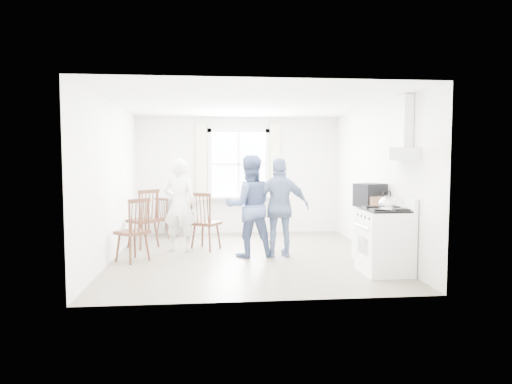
{
  "coord_description": "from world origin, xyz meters",
  "views": [
    {
      "loc": [
        -0.61,
        -7.73,
        1.68
      ],
      "look_at": [
        0.17,
        0.2,
        1.09
      ],
      "focal_mm": 32.0,
      "sensor_mm": 36.0,
      "label": 1
    }
  ],
  "objects_px": {
    "gas_stove": "(385,240)",
    "windsor_chair_c": "(137,223)",
    "person_right": "(280,208)",
    "person_left": "(180,205)",
    "person_mid": "(249,206)",
    "low_cabinet": "(373,235)",
    "stereo_stack": "(370,195)",
    "windsor_chair_a": "(147,212)",
    "windsor_chair_b": "(203,215)"
  },
  "relations": [
    {
      "from": "windsor_chair_b",
      "to": "person_left",
      "type": "bearing_deg",
      "value": -178.59
    },
    {
      "from": "low_cabinet",
      "to": "windsor_chair_c",
      "type": "bearing_deg",
      "value": 174.51
    },
    {
      "from": "gas_stove",
      "to": "stereo_stack",
      "type": "height_order",
      "value": "stereo_stack"
    },
    {
      "from": "windsor_chair_b",
      "to": "person_right",
      "type": "height_order",
      "value": "person_right"
    },
    {
      "from": "windsor_chair_a",
      "to": "gas_stove",
      "type": "bearing_deg",
      "value": -30.86
    },
    {
      "from": "gas_stove",
      "to": "person_mid",
      "type": "bearing_deg",
      "value": 144.72
    },
    {
      "from": "stereo_stack",
      "to": "person_left",
      "type": "relative_size",
      "value": 0.31
    },
    {
      "from": "person_mid",
      "to": "stereo_stack",
      "type": "bearing_deg",
      "value": 157.17
    },
    {
      "from": "person_left",
      "to": "person_mid",
      "type": "height_order",
      "value": "person_mid"
    },
    {
      "from": "windsor_chair_b",
      "to": "windsor_chair_c",
      "type": "distance_m",
      "value": 1.33
    },
    {
      "from": "windsor_chair_a",
      "to": "windsor_chair_c",
      "type": "relative_size",
      "value": 1.06
    },
    {
      "from": "stereo_stack",
      "to": "windsor_chair_a",
      "type": "height_order",
      "value": "stereo_stack"
    },
    {
      "from": "gas_stove",
      "to": "stereo_stack",
      "type": "xyz_separation_m",
      "value": [
        0.04,
        0.76,
        0.6
      ]
    },
    {
      "from": "low_cabinet",
      "to": "windsor_chair_b",
      "type": "height_order",
      "value": "windsor_chair_b"
    },
    {
      "from": "windsor_chair_a",
      "to": "windsor_chair_c",
      "type": "height_order",
      "value": "windsor_chair_a"
    },
    {
      "from": "stereo_stack",
      "to": "person_left",
      "type": "xyz_separation_m",
      "value": [
        -3.13,
        1.13,
        -0.25
      ]
    },
    {
      "from": "stereo_stack",
      "to": "person_left",
      "type": "height_order",
      "value": "person_left"
    },
    {
      "from": "windsor_chair_b",
      "to": "person_left",
      "type": "xyz_separation_m",
      "value": [
        -0.41,
        -0.01,
        0.18
      ]
    },
    {
      "from": "windsor_chair_b",
      "to": "low_cabinet",
      "type": "bearing_deg",
      "value": -23.4
    },
    {
      "from": "gas_stove",
      "to": "windsor_chair_c",
      "type": "relative_size",
      "value": 1.07
    },
    {
      "from": "person_left",
      "to": "windsor_chair_c",
      "type": "bearing_deg",
      "value": 66.99
    },
    {
      "from": "low_cabinet",
      "to": "person_right",
      "type": "relative_size",
      "value": 0.53
    },
    {
      "from": "stereo_stack",
      "to": "person_right",
      "type": "xyz_separation_m",
      "value": [
        -1.39,
        0.49,
        -0.24
      ]
    },
    {
      "from": "gas_stove",
      "to": "windsor_chair_b",
      "type": "bearing_deg",
      "value": 144.83
    },
    {
      "from": "windsor_chair_a",
      "to": "person_left",
      "type": "relative_size",
      "value": 0.66
    },
    {
      "from": "windsor_chair_b",
      "to": "gas_stove",
      "type": "bearing_deg",
      "value": -35.17
    },
    {
      "from": "windsor_chair_b",
      "to": "person_mid",
      "type": "xyz_separation_m",
      "value": [
        0.81,
        -0.56,
        0.21
      ]
    },
    {
      "from": "windsor_chair_c",
      "to": "person_left",
      "type": "height_order",
      "value": "person_left"
    },
    {
      "from": "gas_stove",
      "to": "windsor_chair_a",
      "type": "xyz_separation_m",
      "value": [
        -3.73,
        2.23,
        0.2
      ]
    },
    {
      "from": "low_cabinet",
      "to": "person_mid",
      "type": "relative_size",
      "value": 0.52
    },
    {
      "from": "gas_stove",
      "to": "person_right",
      "type": "xyz_separation_m",
      "value": [
        -1.36,
        1.25,
        0.36
      ]
    },
    {
      "from": "stereo_stack",
      "to": "low_cabinet",
      "type": "bearing_deg",
      "value": -59.0
    },
    {
      "from": "windsor_chair_b",
      "to": "windsor_chair_c",
      "type": "height_order",
      "value": "windsor_chair_b"
    },
    {
      "from": "low_cabinet",
      "to": "windsor_chair_b",
      "type": "xyz_separation_m",
      "value": [
        -2.76,
        1.19,
        0.21
      ]
    },
    {
      "from": "person_mid",
      "to": "gas_stove",
      "type": "bearing_deg",
      "value": 138.56
    },
    {
      "from": "low_cabinet",
      "to": "windsor_chair_a",
      "type": "distance_m",
      "value": 4.1
    },
    {
      "from": "windsor_chair_c",
      "to": "person_right",
      "type": "relative_size",
      "value": 0.62
    },
    {
      "from": "low_cabinet",
      "to": "windsor_chair_c",
      "type": "xyz_separation_m",
      "value": [
        -3.8,
        0.36,
        0.19
      ]
    },
    {
      "from": "person_right",
      "to": "windsor_chair_c",
      "type": "bearing_deg",
      "value": 3.12
    },
    {
      "from": "windsor_chair_c",
      "to": "stereo_stack",
      "type": "bearing_deg",
      "value": -4.69
    },
    {
      "from": "low_cabinet",
      "to": "gas_stove",
      "type": "bearing_deg",
      "value": -95.68
    },
    {
      "from": "windsor_chair_b",
      "to": "person_left",
      "type": "distance_m",
      "value": 0.45
    },
    {
      "from": "gas_stove",
      "to": "windsor_chair_c",
      "type": "distance_m",
      "value": 3.88
    },
    {
      "from": "stereo_stack",
      "to": "windsor_chair_c",
      "type": "distance_m",
      "value": 3.8
    },
    {
      "from": "gas_stove",
      "to": "person_mid",
      "type": "xyz_separation_m",
      "value": [
        -1.88,
        1.33,
        0.38
      ]
    },
    {
      "from": "low_cabinet",
      "to": "windsor_chair_a",
      "type": "height_order",
      "value": "windsor_chair_a"
    },
    {
      "from": "low_cabinet",
      "to": "windsor_chair_c",
      "type": "distance_m",
      "value": 3.82
    },
    {
      "from": "stereo_stack",
      "to": "person_left",
      "type": "bearing_deg",
      "value": 160.19
    },
    {
      "from": "windsor_chair_a",
      "to": "person_mid",
      "type": "distance_m",
      "value": 2.06
    },
    {
      "from": "person_left",
      "to": "stereo_stack",
      "type": "bearing_deg",
      "value": 175.06
    }
  ]
}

